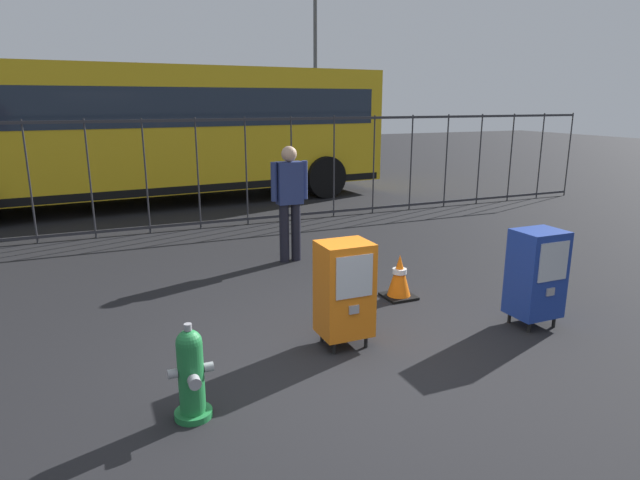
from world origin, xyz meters
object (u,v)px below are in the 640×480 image
Objects in this scene: traffic_cone at (399,277)px; newspaper_box_secondary at (344,289)px; bus_far at (50,122)px; newspaper_box_primary at (536,273)px; fire_hydrant at (191,374)px; pedestrian at (290,197)px; street_light_near_left at (315,24)px; bus_near at (155,127)px.

newspaper_box_secondary is at bearing -142.13° from traffic_cone.
newspaper_box_primary is at bearing -75.79° from bus_far.
fire_hydrant is 1.41× the size of traffic_cone.
pedestrian is at bearing -77.38° from bus_far.
traffic_cone is at bearing 124.16° from newspaper_box_primary.
street_light_near_left reaches higher than pedestrian.
bus_near is at bearing -136.76° from street_light_near_left.
pedestrian is (0.51, 2.86, 0.38)m from newspaper_box_secondary.
bus_far is 1.23× the size of street_light_near_left.
newspaper_box_primary is at bearing -9.87° from newspaper_box_secondary.
traffic_cone is 15.15m from street_light_near_left.
bus_far is (-3.46, 10.21, 0.76)m from pedestrian.
traffic_cone is (2.73, 1.58, -0.09)m from fire_hydrant.
bus_far reaches higher than fire_hydrant.
fire_hydrant is at bearing -100.40° from bus_near.
fire_hydrant is 0.73× the size of newspaper_box_secondary.
street_light_near_left reaches higher than fire_hydrant.
newspaper_box_secondary is 0.61× the size of pedestrian.
bus_near is 5.14m from bus_far.
pedestrian is 13.44m from street_light_near_left.
newspaper_box_primary reaches higher than fire_hydrant.
bus_near is at bearing 94.27° from newspaper_box_secondary.
bus_far is at bearing 112.15° from bus_near.
bus_far reaches higher than pedestrian.
street_light_near_left is (3.80, 14.90, 4.35)m from newspaper_box_primary.
traffic_cone is 0.06× the size of street_light_near_left.
bus_near reaches higher than traffic_cone.
fire_hydrant is 4.14m from pedestrian.
pedestrian is at bearing -83.11° from bus_near.
bus_near reaches higher than newspaper_box_secondary.
pedestrian is 0.16× the size of bus_near.
pedestrian reaches higher than newspaper_box_primary.
newspaper_box_primary is at bearing -64.87° from pedestrian.
bus_far is (-1.38, 13.75, 1.36)m from fire_hydrant.
traffic_cone is (1.16, 0.91, -0.31)m from newspaper_box_secondary.
bus_near is 1.23× the size of street_light_near_left.
fire_hydrant is at bearing -149.98° from traffic_cone.
street_light_near_left is at bearing 64.12° from fire_hydrant.
pedestrian is at bearing 108.51° from traffic_cone.
bus_far is at bearing -170.46° from street_light_near_left.
newspaper_box_secondary is at bearing 23.22° from fire_hydrant.
newspaper_box_primary is 1.92× the size of traffic_cone.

